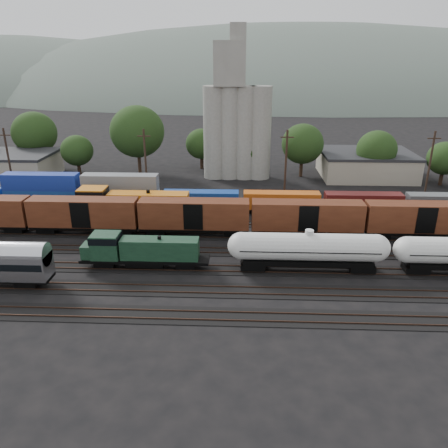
{
  "coord_description": "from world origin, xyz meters",
  "views": [
    {
      "loc": [
        4.6,
        -50.99,
        23.82
      ],
      "look_at": [
        2.34,
        2.0,
        3.0
      ],
      "focal_mm": 35.0,
      "sensor_mm": 36.0,
      "label": 1
    }
  ],
  "objects_px": {
    "green_locomotive": "(138,250)",
    "orange_locomotive": "(127,204)",
    "grain_silo": "(236,122)",
    "tank_car_a": "(308,249)"
  },
  "relations": [
    {
      "from": "orange_locomotive",
      "to": "grain_silo",
      "type": "height_order",
      "value": "grain_silo"
    },
    {
      "from": "green_locomotive",
      "to": "grain_silo",
      "type": "distance_m",
      "value": 43.33
    },
    {
      "from": "tank_car_a",
      "to": "orange_locomotive",
      "type": "distance_m",
      "value": 29.07
    },
    {
      "from": "tank_car_a",
      "to": "grain_silo",
      "type": "distance_m",
      "value": 42.81
    },
    {
      "from": "green_locomotive",
      "to": "orange_locomotive",
      "type": "distance_m",
      "value": 15.84
    },
    {
      "from": "tank_car_a",
      "to": "orange_locomotive",
      "type": "relative_size",
      "value": 0.94
    },
    {
      "from": "grain_silo",
      "to": "tank_car_a",
      "type": "bearing_deg",
      "value": -77.56
    },
    {
      "from": "tank_car_a",
      "to": "orange_locomotive",
      "type": "bearing_deg",
      "value": 148.94
    },
    {
      "from": "green_locomotive",
      "to": "tank_car_a",
      "type": "distance_m",
      "value": 19.83
    },
    {
      "from": "green_locomotive",
      "to": "orange_locomotive",
      "type": "xyz_separation_m",
      "value": [
        -5.08,
        15.0,
        0.5
      ]
    }
  ]
}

